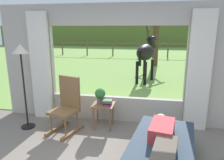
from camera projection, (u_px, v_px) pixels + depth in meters
name	position (u px, v px, depth m)	size (l,w,h in m)	color
back_wall_with_window	(116.00, 66.00, 4.50)	(5.20, 0.12, 2.55)	#ADA599
curtain_panel_left	(41.00, 67.00, 4.67)	(0.44, 0.10, 2.40)	silver
curtain_panel_right	(199.00, 72.00, 4.09)	(0.44, 0.10, 2.40)	silver
outdoor_pasture_lawn	(139.00, 57.00, 15.21)	(36.00, 21.68, 0.02)	#759E47
distant_hill_ridge	(144.00, 36.00, 24.32)	(36.00, 2.00, 2.40)	#5A6D2F
recliner_sofa	(161.00, 154.00, 3.11)	(1.18, 1.83, 0.42)	black
reclining_person	(163.00, 137.00, 2.99)	(0.44, 1.43, 0.22)	#B23338
rocking_chair	(67.00, 105.00, 4.18)	(0.65, 0.79, 1.12)	brown
side_table	(103.00, 108.00, 4.32)	(0.44, 0.44, 0.52)	brown
potted_plant	(100.00, 95.00, 4.32)	(0.22, 0.22, 0.32)	#4C5156
book_stack	(107.00, 103.00, 4.21)	(0.21, 0.17, 0.12)	#59336B
floor_lamp_left	(21.00, 61.00, 4.09)	(0.32, 0.32, 1.75)	black
horse	(146.00, 52.00, 7.91)	(0.90, 1.81, 1.73)	black
pasture_tree	(155.00, 39.00, 11.30)	(1.25, 1.30, 3.07)	#4C3823
pasture_fence_line	(140.00, 47.00, 15.12)	(16.10, 0.10, 1.10)	brown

